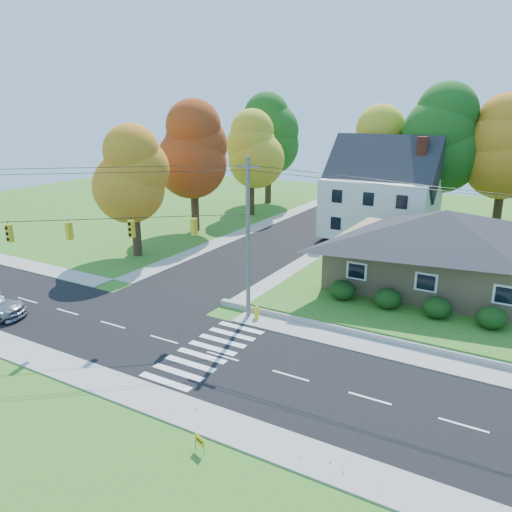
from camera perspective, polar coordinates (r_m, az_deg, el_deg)
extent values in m
plane|color=#3D7923|center=(27.05, -3.83, -11.40)|extent=(120.00, 120.00, 0.00)
cube|color=black|center=(27.05, -3.83, -11.38)|extent=(90.00, 8.00, 0.02)
cube|color=black|center=(52.08, 4.66, 2.55)|extent=(8.00, 44.00, 0.02)
cube|color=#9C9A90|center=(30.88, 1.34, -7.55)|extent=(90.00, 2.00, 0.08)
cube|color=#9C9A90|center=(23.63, -10.82, -16.12)|extent=(90.00, 2.00, 0.08)
cube|color=tan|center=(37.69, 20.39, -0.73)|extent=(14.00, 10.00, 3.20)
pyramid|color=#26262B|center=(37.02, 20.81, 3.26)|extent=(14.60, 10.60, 2.20)
cube|color=silver|center=(50.49, 14.00, 5.48)|extent=(10.00, 8.00, 5.60)
pyramid|color=#26262B|center=(49.89, 14.33, 9.98)|extent=(10.40, 8.40, 2.40)
cube|color=brown|center=(49.33, 18.09, 7.26)|extent=(0.90, 0.90, 9.60)
ellipsoid|color=#163A10|center=(33.41, 9.86, -3.84)|extent=(1.70, 1.70, 1.27)
ellipsoid|color=#163A10|center=(32.60, 14.82, -4.69)|extent=(1.70, 1.70, 1.27)
ellipsoid|color=#163A10|center=(32.06, 20.00, -5.55)|extent=(1.70, 1.70, 1.27)
ellipsoid|color=#163A10|center=(31.79, 25.33, -6.37)|extent=(1.70, 1.70, 1.27)
cylinder|color=#666059|center=(30.07, -0.92, 1.82)|extent=(0.26, 0.26, 10.00)
cube|color=#666059|center=(29.24, -0.97, 10.18)|extent=(1.60, 0.12, 0.12)
cube|color=gold|center=(31.05, -26.35, 2.35)|extent=(0.34, 0.26, 1.00)
cube|color=gold|center=(30.23, -20.57, 2.68)|extent=(0.26, 0.34, 1.00)
cube|color=gold|center=(29.70, -14.04, 3.02)|extent=(0.34, 0.26, 1.00)
cube|color=gold|center=(29.58, -7.10, 3.34)|extent=(0.26, 0.34, 1.00)
cylinder|color=black|center=(29.75, -17.07, 4.09)|extent=(13.02, 10.43, 0.04)
cylinder|color=#3F2A19|center=(56.72, 13.77, 6.59)|extent=(0.80, 0.80, 5.40)
sphere|color=gold|center=(56.20, 14.05, 10.51)|extent=(6.72, 6.72, 6.72)
sphere|color=gold|center=(56.05, 14.17, 12.21)|extent=(5.91, 5.91, 5.91)
sphere|color=gold|center=(55.96, 14.30, 13.92)|extent=(5.11, 5.11, 5.11)
cylinder|color=#3F2A19|center=(54.35, 19.59, 6.16)|extent=(0.86, 0.86, 6.30)
sphere|color=#1E5818|center=(53.77, 20.07, 10.92)|extent=(7.84, 7.84, 7.84)
sphere|color=#1E5818|center=(53.64, 20.28, 13.00)|extent=(6.90, 6.90, 6.90)
sphere|color=#1E5818|center=(53.58, 20.50, 15.08)|extent=(5.96, 5.96, 5.96)
cylinder|color=#3F2A19|center=(54.66, 25.95, 5.25)|extent=(0.83, 0.83, 5.85)
sphere|color=orange|center=(54.10, 26.53, 9.63)|extent=(7.28, 7.28, 7.28)
sphere|color=orange|center=(53.96, 26.78, 11.54)|extent=(6.41, 6.41, 6.41)
sphere|color=orange|center=(53.88, 27.04, 13.45)|extent=(5.53, 5.53, 5.53)
cylinder|color=#3F2A19|center=(45.13, -13.53, 3.13)|extent=(0.77, 0.77, 4.95)
sphere|color=orange|center=(44.45, -13.85, 7.61)|extent=(6.16, 6.16, 6.16)
sphere|color=orange|center=(44.25, -13.99, 9.58)|extent=(5.42, 5.42, 5.42)
sphere|color=orange|center=(44.09, -14.13, 11.56)|extent=(4.68, 4.68, 4.68)
cylinder|color=#3F2A19|center=(53.15, -7.00, 5.99)|extent=(0.83, 0.83, 5.85)
sphere|color=#9F3814|center=(52.53, -7.16, 10.52)|extent=(7.28, 7.28, 7.28)
sphere|color=#9F3814|center=(52.37, -7.23, 12.50)|extent=(6.41, 6.41, 6.41)
sphere|color=#9F3814|center=(52.27, -7.31, 14.49)|extent=(5.53, 5.53, 5.53)
cylinder|color=#3F2A19|center=(60.85, -0.56, 7.26)|extent=(0.80, 0.80, 5.40)
sphere|color=gold|center=(60.32, -0.57, 10.91)|extent=(6.72, 6.72, 6.72)
sphere|color=gold|center=(60.18, -0.58, 12.51)|extent=(5.91, 5.91, 5.91)
sphere|color=gold|center=(60.07, -0.58, 14.10)|extent=(5.11, 5.11, 5.11)
cylinder|color=#3F2A19|center=(68.64, 1.40, 8.72)|extent=(0.86, 0.86, 6.30)
sphere|color=#1E5818|center=(68.15, 1.42, 12.51)|extent=(7.84, 7.84, 7.84)
sphere|color=#1E5818|center=(68.03, 1.44, 14.16)|extent=(6.90, 6.90, 6.90)
sphere|color=#1E5818|center=(67.97, 1.45, 15.81)|extent=(5.96, 5.96, 5.96)
imported|color=white|center=(59.00, 8.86, 4.77)|extent=(1.67, 4.14, 1.34)
cylinder|color=yellow|center=(31.34, 0.06, -7.13)|extent=(0.39, 0.39, 0.11)
cylinder|color=yellow|center=(31.21, 0.06, -6.59)|extent=(0.26, 0.26, 0.60)
sphere|color=yellow|center=(31.07, 0.06, -5.98)|extent=(0.28, 0.28, 0.28)
cylinder|color=yellow|center=(31.17, 0.06, -6.41)|extent=(0.50, 0.31, 0.13)
cylinder|color=black|center=(20.69, -6.92, -20.64)|extent=(0.02, 0.02, 0.45)
cylinder|color=black|center=(20.50, -5.97, -21.01)|extent=(0.02, 0.02, 0.45)
cube|color=yellow|center=(20.44, -6.47, -20.22)|extent=(0.52, 0.21, 0.36)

